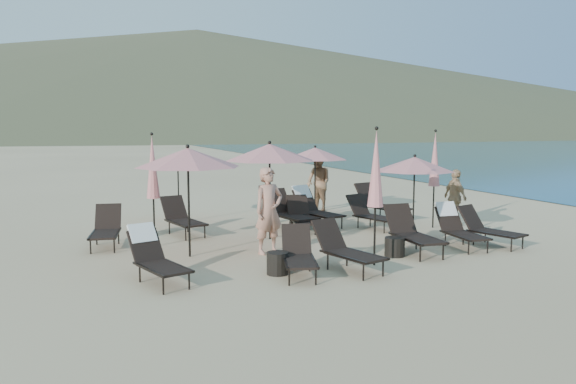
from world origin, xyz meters
name	(u,v)px	position (x,y,z in m)	size (l,w,h in m)	color
ground	(396,259)	(0.00, 0.00, 0.00)	(800.00, 800.00, 0.00)	#D6BA8C
volcanic_headland	(217,84)	(71.37, 302.62, 26.49)	(690.00, 690.00, 55.00)	brown
lounger_0	(155,256)	(-5.05, 0.03, 0.48)	(1.02, 1.69, 1.00)	black
lounger_1	(299,254)	(-2.44, -0.46, 0.41)	(0.99, 1.62, 0.88)	black
lounger_2	(346,248)	(-1.45, -0.48, 0.44)	(1.02, 1.73, 0.93)	black
lounger_3	(412,232)	(0.64, 0.39, 0.47)	(0.77, 1.79, 1.01)	black
lounger_4	(458,227)	(2.00, 0.54, 0.47)	(0.73, 1.64, 0.99)	black
lounger_5	(489,228)	(2.78, 0.40, 0.42)	(1.03, 1.66, 0.89)	black
lounger_6	(106,228)	(-5.71, 3.52, 0.43)	(0.87, 1.69, 0.93)	black
lounger_7	(182,218)	(-3.77, 4.33, 0.45)	(1.00, 1.76, 0.95)	black
lounger_8	(289,211)	(-0.88, 4.05, 0.49)	(1.06, 1.94, 1.05)	black
lounger_9	(302,216)	(-0.70, 3.58, 0.41)	(0.83, 1.62, 0.89)	black
lounger_10	(371,213)	(1.26, 3.35, 0.42)	(1.02, 1.66, 0.89)	black
lounger_11	(380,203)	(2.31, 4.64, 0.49)	(1.13, 1.94, 1.05)	black
lounger_12	(314,207)	(0.01, 4.38, 0.52)	(1.04, 1.86, 1.10)	black
lounger_13	(300,215)	(-0.66, 3.79, 0.42)	(0.88, 1.64, 0.90)	black
umbrella_open_0	(188,158)	(-4.08, 1.79, 2.15)	(2.26, 2.26, 2.43)	black
umbrella_open_1	(270,152)	(-1.83, 2.94, 2.18)	(2.29, 2.29, 2.46)	black
umbrella_open_2	(415,164)	(1.54, 1.70, 1.88)	(1.98, 1.98, 2.13)	black
umbrella_open_3	(178,161)	(-3.52, 6.20, 1.82)	(1.91, 1.91, 2.06)	black
umbrella_open_4	(315,154)	(0.70, 5.90, 1.97)	(2.07, 2.07, 2.22)	black
umbrella_closed_0	(376,169)	(-0.72, -0.31, 1.96)	(0.33, 0.33, 2.81)	black
umbrella_closed_1	(435,160)	(2.94, 2.82, 1.90)	(0.32, 0.32, 2.73)	black
umbrella_closed_2	(153,168)	(-4.65, 3.11, 1.86)	(0.31, 0.31, 2.68)	black
side_table_0	(278,263)	(-2.80, -0.27, 0.21)	(0.42, 0.42, 0.43)	black
side_table_1	(395,247)	(0.09, 0.22, 0.21)	(0.44, 0.44, 0.42)	black
beachgoer_a	(269,211)	(-2.37, 1.46, 0.96)	(0.70, 0.46, 1.93)	tan
beachgoer_b	(318,182)	(1.25, 6.87, 0.96)	(0.93, 0.73, 1.92)	#8C6848
beachgoer_c	(455,197)	(3.73, 2.90, 0.80)	(0.94, 0.39, 1.60)	tan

